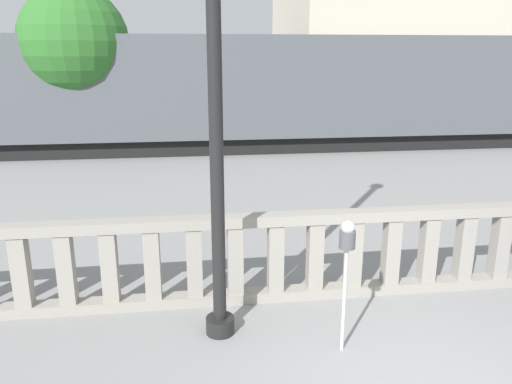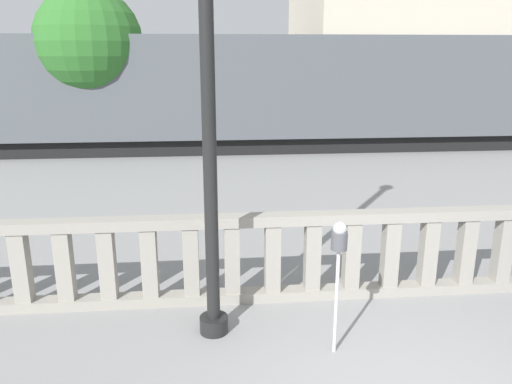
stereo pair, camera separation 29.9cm
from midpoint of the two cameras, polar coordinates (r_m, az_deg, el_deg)
balustrade at (r=6.92m, az=12.08°, el=-7.04°), size 14.59×0.24×1.21m
lamppost at (r=5.33m, az=-3.92°, el=13.83°), size 0.34×0.34×5.94m
parking_meter at (r=5.40m, az=11.03°, el=-6.35°), size 0.17×0.17×1.53m
train_near at (r=17.72m, az=9.72°, el=11.32°), size 28.05×2.62×4.39m
train_far at (r=34.28m, az=-10.69°, el=12.86°), size 29.63×3.06×3.96m
building_block at (r=24.48m, az=18.59°, el=18.81°), size 10.44×8.03×9.87m
tree_left at (r=17.06m, az=-18.05°, el=15.97°), size 3.34×3.34×5.25m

